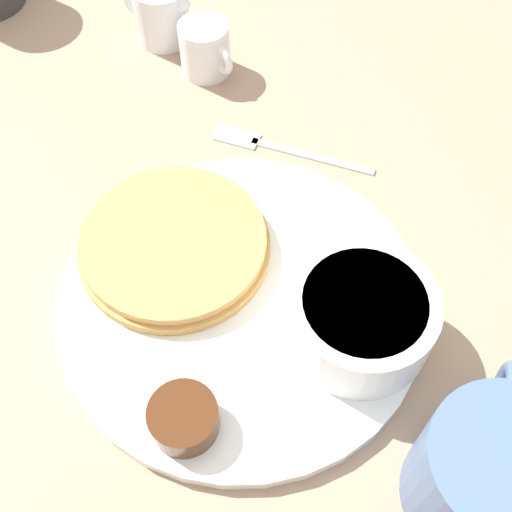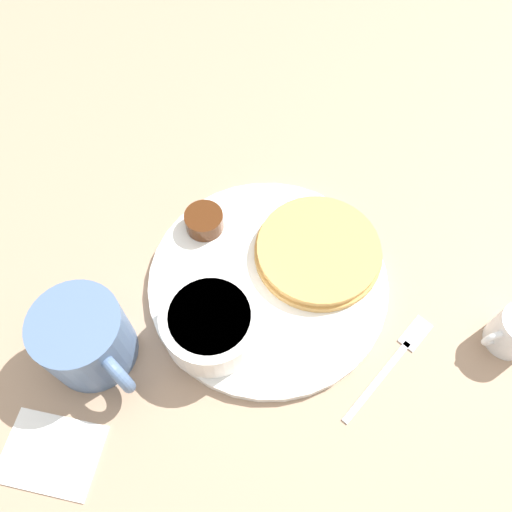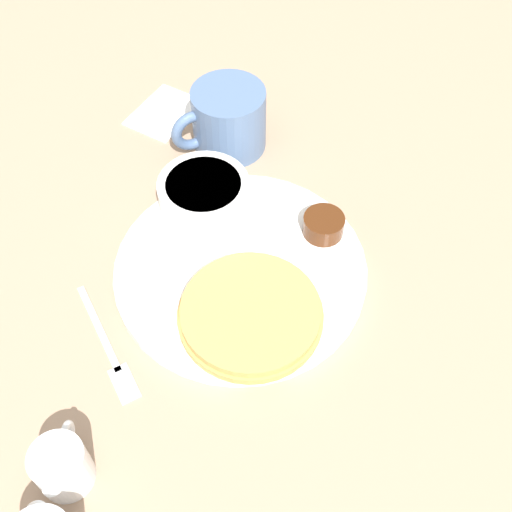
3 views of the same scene
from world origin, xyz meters
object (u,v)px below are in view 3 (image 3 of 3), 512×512
at_px(bowl, 204,197).
at_px(fork, 111,354).
at_px(plate, 241,270).
at_px(coffee_mug, 227,120).
at_px(creamer_pitcher_near, 62,466).

height_order(bowl, fork, bowl).
xyz_separation_m(plate, coffee_mug, (0.18, 0.10, 0.04)).
height_order(plate, coffee_mug, coffee_mug).
xyz_separation_m(bowl, coffee_mug, (0.12, 0.03, 0.00)).
distance_m(plate, coffee_mug, 0.21).
height_order(bowl, creamer_pitcher_near, bowl).
xyz_separation_m(coffee_mug, creamer_pitcher_near, (-0.44, -0.05, -0.02)).
distance_m(plate, bowl, 0.09).
bearing_deg(coffee_mug, creamer_pitcher_near, -173.27).
bearing_deg(plate, fork, 152.29).
height_order(coffee_mug, creamer_pitcher_near, coffee_mug).
xyz_separation_m(plate, bowl, (0.06, 0.07, 0.03)).
bearing_deg(fork, coffee_mug, 4.05).
bearing_deg(fork, bowl, -1.95).
distance_m(coffee_mug, fork, 0.33).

